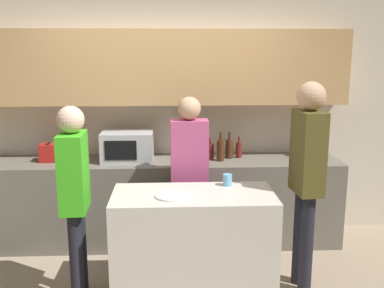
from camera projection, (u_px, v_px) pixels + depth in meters
The scene contains 15 objects.
back_wall at pixel (164, 94), 4.73m from camera, with size 6.40×0.40×2.70m.
back_counter at pixel (166, 201), 4.70m from camera, with size 3.60×0.62×0.89m.
kitchen_island at pixel (193, 245), 3.66m from camera, with size 1.30×0.61×0.88m.
microwave at pixel (128, 146), 4.58m from camera, with size 0.52×0.39×0.30m.
toaster at pixel (54, 153), 4.56m from camera, with size 0.26×0.16×0.18m.
potted_plant at pixel (317, 140), 4.66m from camera, with size 0.14×0.14×0.39m.
bottle_0 at pixel (210, 151), 4.63m from camera, with size 0.09×0.09×0.23m.
bottle_1 at pixel (220, 150), 4.57m from camera, with size 0.08×0.08×0.30m.
bottle_2 at pixel (229, 148), 4.68m from camera, with size 0.08×0.08×0.27m.
bottle_3 at pixel (239, 150), 4.71m from camera, with size 0.06×0.06×0.22m.
plate_on_island at pixel (172, 196), 3.49m from camera, with size 0.26×0.26×0.01m.
cup_0 at pixel (227, 180), 3.76m from camera, with size 0.08×0.08×0.10m.
person_left at pixel (307, 168), 3.65m from camera, with size 0.23×0.35×1.76m.
person_center at pixel (74, 189), 3.49m from camera, with size 0.21×0.35×1.60m.
person_right at pixel (189, 168), 4.11m from camera, with size 0.34×0.21×1.60m.
Camera 1 is at (0.07, -3.08, 2.03)m, focal length 42.00 mm.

